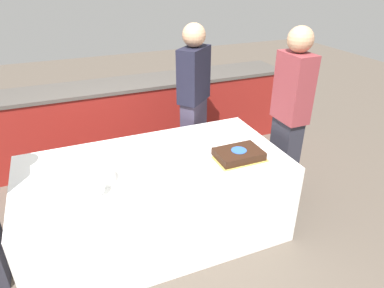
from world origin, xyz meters
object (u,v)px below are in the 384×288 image
(cake, at_px, (239,154))
(plate_stack, at_px, (100,177))
(wine_glass, at_px, (99,183))
(person_seated_right, at_px, (289,118))
(person_cutting_cake, at_px, (194,103))

(cake, distance_m, plate_stack, 1.11)
(cake, distance_m, wine_glass, 1.16)
(cake, xyz_separation_m, wine_glass, (-1.14, -0.13, 0.09))
(wine_glass, bearing_deg, cake, 6.43)
(cake, xyz_separation_m, person_seated_right, (0.63, 0.20, 0.14))
(cake, xyz_separation_m, plate_stack, (-1.11, 0.08, 0.01))
(cake, relative_size, wine_glass, 2.18)
(wine_glass, relative_size, person_seated_right, 0.11)
(plate_stack, xyz_separation_m, wine_glass, (-0.04, -0.21, 0.08))
(plate_stack, height_order, person_seated_right, person_seated_right)
(plate_stack, distance_m, wine_glass, 0.22)
(cake, height_order, person_cutting_cake, person_cutting_cake)
(cake, height_order, plate_stack, plate_stack)
(plate_stack, bearing_deg, person_seated_right, 4.00)
(cake, bearing_deg, person_cutting_cake, 90.00)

